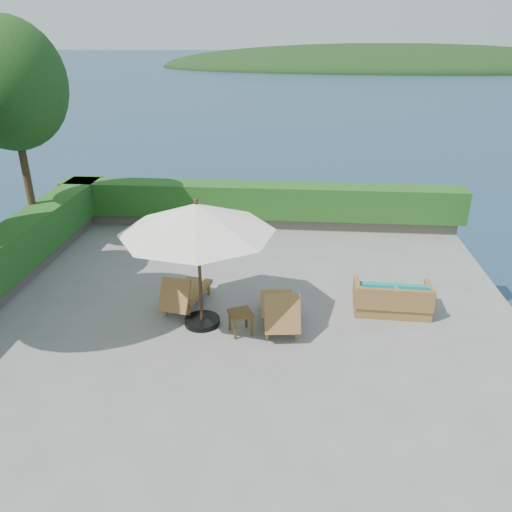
# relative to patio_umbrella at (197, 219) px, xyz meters

# --- Properties ---
(ground) EXTENTS (12.00, 12.00, 0.00)m
(ground) POSITION_rel_patio_umbrella_xyz_m (0.74, 0.31, -2.32)
(ground) COLOR gray
(ground) RESTS_ON ground
(foundation) EXTENTS (12.00, 12.00, 3.00)m
(foundation) POSITION_rel_patio_umbrella_xyz_m (0.74, 0.31, -3.87)
(foundation) COLOR #514A40
(foundation) RESTS_ON ocean
(ocean) EXTENTS (600.00, 600.00, 0.00)m
(ocean) POSITION_rel_patio_umbrella_xyz_m (0.74, 0.31, -5.32)
(ocean) COLOR #172848
(ocean) RESTS_ON ground
(offshore_island) EXTENTS (126.00, 57.60, 12.60)m
(offshore_island) POSITION_rel_patio_umbrella_xyz_m (25.74, 140.31, -5.32)
(offshore_island) COLOR black
(offshore_island) RESTS_ON ocean
(planter_wall_far) EXTENTS (12.00, 0.60, 0.36)m
(planter_wall_far) POSITION_rel_patio_umbrella_xyz_m (0.74, 5.91, -2.14)
(planter_wall_far) COLOR #686053
(planter_wall_far) RESTS_ON ground
(hedge_far) EXTENTS (12.40, 0.90, 1.00)m
(hedge_far) POSITION_rel_patio_umbrella_xyz_m (0.74, 5.91, -1.47)
(hedge_far) COLOR #1B4814
(hedge_far) RESTS_ON planter_wall_far
(tree_far) EXTENTS (2.80, 2.80, 6.03)m
(tree_far) POSITION_rel_patio_umbrella_xyz_m (-5.26, 3.51, 2.08)
(tree_far) COLOR #47321B
(tree_far) RESTS_ON ground
(patio_umbrella) EXTENTS (3.58, 3.58, 2.75)m
(patio_umbrella) POSITION_rel_patio_umbrella_xyz_m (0.00, 0.00, 0.00)
(patio_umbrella) COLOR black
(patio_umbrella) RESTS_ON ground
(lounge_left) EXTENTS (0.94, 1.65, 0.90)m
(lounge_left) POSITION_rel_patio_umbrella_xyz_m (-0.49, 0.63, -1.95)
(lounge_left) COLOR #9B6538
(lounge_left) RESTS_ON ground
(lounge_right) EXTENTS (0.90, 1.77, 0.98)m
(lounge_right) POSITION_rel_patio_umbrella_xyz_m (1.62, 0.03, -1.91)
(lounge_right) COLOR #9B6538
(lounge_right) RESTS_ON ground
(side_table) EXTENTS (0.60, 0.60, 0.48)m
(side_table) POSITION_rel_patio_umbrella_xyz_m (0.85, -0.28, -1.93)
(side_table) COLOR brown
(side_table) RESTS_ON ground
(wicker_loveseat) EXTENTS (1.67, 0.90, 0.80)m
(wicker_loveseat) POSITION_rel_patio_umbrella_xyz_m (4.01, 0.80, -2.01)
(wicker_loveseat) COLOR #9B6538
(wicker_loveseat) RESTS_ON ground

